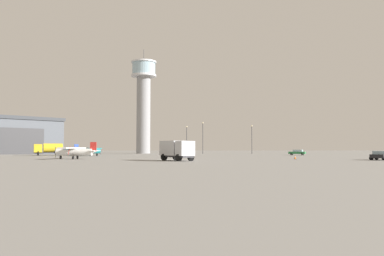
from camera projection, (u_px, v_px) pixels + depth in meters
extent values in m
plane|color=gray|center=(171.00, 160.00, 59.99)|extent=(400.00, 400.00, 0.00)
cylinder|color=gray|center=(143.00, 115.00, 124.86)|extent=(4.50, 4.50, 25.21)
cylinder|color=silver|center=(144.00, 76.00, 125.53)|extent=(8.23, 8.23, 0.60)
cylinder|color=#99B7C6|center=(144.00, 69.00, 125.65)|extent=(7.57, 7.57, 3.93)
cylinder|color=silver|center=(144.00, 62.00, 125.76)|extent=(8.23, 8.23, 0.50)
cylinder|color=#38383D|center=(144.00, 55.00, 125.88)|extent=(0.16, 0.16, 4.00)
cube|color=#4C5159|center=(4.00, 137.00, 115.86)|extent=(35.24, 34.60, 9.98)
cube|color=#35393E|center=(4.00, 119.00, 116.14)|extent=(36.08, 35.44, 1.00)
cube|color=#38383A|center=(17.00, 141.00, 107.97)|extent=(11.70, 10.14, 7.48)
cylinder|color=teal|center=(89.00, 151.00, 86.57)|extent=(4.96, 4.33, 1.09)
cone|color=#38383D|center=(100.00, 151.00, 88.57)|extent=(1.10, 1.10, 0.77)
cube|color=#38383D|center=(100.00, 151.00, 88.57)|extent=(0.10, 0.10, 1.68)
cube|color=teal|center=(90.00, 148.00, 86.78)|extent=(6.60, 7.68, 0.18)
cylinder|color=#2847A8|center=(93.00, 150.00, 85.72)|extent=(0.60, 0.72, 1.20)
cylinder|color=#2847A8|center=(87.00, 150.00, 87.81)|extent=(0.60, 0.72, 1.20)
cube|color=#99B7C6|center=(93.00, 150.00, 87.30)|extent=(1.31, 1.29, 0.62)
cone|color=teal|center=(76.00, 151.00, 84.58)|extent=(1.48, 1.42, 0.82)
cube|color=#2847A8|center=(76.00, 148.00, 84.62)|extent=(0.82, 0.70, 1.50)
cube|color=teal|center=(76.00, 150.00, 84.59)|extent=(2.29, 2.56, 0.09)
cylinder|color=black|center=(97.00, 155.00, 87.96)|extent=(0.45, 0.50, 0.53)
cylinder|color=black|center=(90.00, 155.00, 85.70)|extent=(0.45, 0.50, 0.53)
cylinder|color=black|center=(86.00, 155.00, 87.13)|extent=(0.45, 0.50, 0.53)
cylinder|color=white|center=(74.00, 152.00, 62.37)|extent=(5.93, 1.76, 1.16)
cone|color=#38383D|center=(55.00, 152.00, 62.52)|extent=(0.92, 0.90, 0.81)
cube|color=#38383D|center=(55.00, 152.00, 62.52)|extent=(0.07, 0.10, 1.78)
cube|color=white|center=(73.00, 148.00, 62.41)|extent=(2.37, 9.46, 0.19)
cylinder|color=red|center=(76.00, 150.00, 63.89)|extent=(0.17, 0.92, 1.27)
cylinder|color=red|center=(69.00, 150.00, 60.90)|extent=(0.17, 0.92, 1.27)
cube|color=#99B7C6|center=(68.00, 150.00, 62.44)|extent=(1.12, 1.03, 0.66)
cone|color=white|center=(93.00, 152.00, 62.22)|extent=(1.39, 1.00, 0.87)
cube|color=red|center=(93.00, 147.00, 62.26)|extent=(1.04, 0.22, 1.59)
cube|color=white|center=(93.00, 151.00, 62.23)|extent=(1.13, 2.88, 0.09)
cylinder|color=black|center=(61.00, 157.00, 62.43)|extent=(0.21, 0.57, 0.56)
cylinder|color=black|center=(77.00, 157.00, 63.34)|extent=(0.21, 0.57, 0.56)
cylinder|color=black|center=(73.00, 158.00, 61.29)|extent=(0.21, 0.57, 0.56)
cube|color=#38383D|center=(48.00, 153.00, 93.09)|extent=(6.80, 4.06, 0.24)
cube|color=gold|center=(38.00, 148.00, 92.18)|extent=(2.54, 2.79, 1.98)
cube|color=#99B7C6|center=(34.00, 147.00, 91.85)|extent=(0.77, 1.84, 0.99)
cylinder|color=gold|center=(53.00, 148.00, 93.59)|extent=(4.92, 3.62, 2.17)
cylinder|color=black|center=(38.00, 153.00, 91.21)|extent=(0.62, 1.03, 1.00)
cylinder|color=black|center=(38.00, 153.00, 93.08)|extent=(0.62, 1.03, 1.00)
cylinder|color=black|center=(57.00, 153.00, 92.96)|extent=(0.62, 1.03, 1.00)
cylinder|color=black|center=(56.00, 153.00, 94.83)|extent=(0.62, 1.03, 1.00)
cube|color=#38383D|center=(177.00, 156.00, 54.42)|extent=(4.67, 6.07, 0.24)
cube|color=#B7BABF|center=(185.00, 148.00, 52.70)|extent=(2.79, 2.61, 2.05)
cube|color=#99B7C6|center=(188.00, 145.00, 52.08)|extent=(1.67, 1.06, 1.02)
cube|color=#B7BABF|center=(173.00, 148.00, 55.30)|extent=(4.02, 4.61, 2.11)
cylinder|color=black|center=(191.00, 157.00, 53.26)|extent=(1.00, 0.76, 1.00)
cylinder|color=black|center=(179.00, 158.00, 52.11)|extent=(1.00, 0.76, 1.00)
cylinder|color=black|center=(176.00, 157.00, 56.47)|extent=(1.00, 0.76, 1.00)
cylinder|color=black|center=(164.00, 157.00, 55.33)|extent=(1.00, 0.76, 1.00)
cube|color=black|center=(380.00, 156.00, 57.47)|extent=(4.27, 4.38, 0.55)
cube|color=#99B7C6|center=(380.00, 153.00, 57.66)|extent=(2.86, 2.89, 0.50)
cylinder|color=black|center=(384.00, 158.00, 55.83)|extent=(0.59, 0.57, 0.64)
cylinder|color=black|center=(371.00, 158.00, 56.94)|extent=(0.59, 0.57, 0.64)
cylinder|color=black|center=(377.00, 158.00, 59.08)|extent=(0.59, 0.57, 0.64)
cube|color=#287A42|center=(297.00, 153.00, 95.43)|extent=(4.35, 3.54, 0.55)
cube|color=#99B7C6|center=(298.00, 151.00, 95.36)|extent=(2.74, 2.49, 0.50)
cylinder|color=black|center=(291.00, 154.00, 95.32)|extent=(0.48, 0.64, 0.64)
cylinder|color=black|center=(292.00, 154.00, 96.73)|extent=(0.48, 0.64, 0.64)
cylinder|color=black|center=(302.00, 154.00, 94.10)|extent=(0.48, 0.64, 0.64)
cylinder|color=black|center=(303.00, 154.00, 95.51)|extent=(0.48, 0.64, 0.64)
cylinder|color=#38383D|center=(252.00, 140.00, 115.35)|extent=(0.18, 0.18, 8.24)
sphere|color=#F9E5B2|center=(252.00, 126.00, 115.58)|extent=(0.44, 0.44, 0.44)
cylinder|color=#38383D|center=(187.00, 141.00, 112.81)|extent=(0.18, 0.18, 7.85)
sphere|color=#F9E5B2|center=(187.00, 127.00, 113.02)|extent=(0.44, 0.44, 0.44)
cylinder|color=#38383D|center=(203.00, 139.00, 114.00)|extent=(0.18, 0.18, 9.08)
sphere|color=#F9E5B2|center=(203.00, 123.00, 114.24)|extent=(0.44, 0.44, 0.44)
cube|color=black|center=(295.00, 159.00, 62.30)|extent=(0.36, 0.36, 0.04)
cone|color=orange|center=(295.00, 157.00, 62.32)|extent=(0.30, 0.30, 0.60)
cylinder|color=white|center=(295.00, 157.00, 62.32)|extent=(0.21, 0.21, 0.08)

